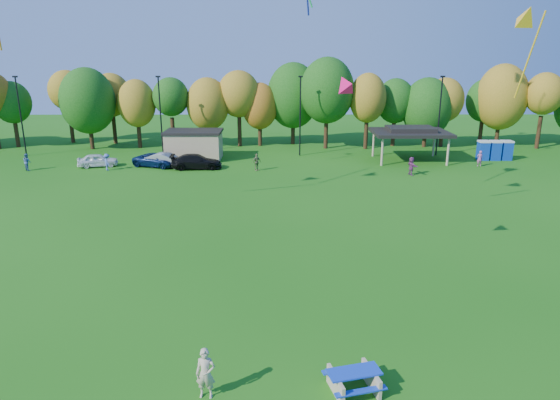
{
  "coord_description": "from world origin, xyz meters",
  "views": [
    {
      "loc": [
        -0.61,
        -17.53,
        11.64
      ],
      "look_at": [
        -0.49,
        6.0,
        4.65
      ],
      "focal_mm": 32.0,
      "sensor_mm": 36.0,
      "label": 1
    }
  ],
  "objects_px": {
    "picnic_table": "(354,379)",
    "car_c": "(157,160)",
    "car_d": "(196,162)",
    "porta_potties": "(495,150)",
    "car_b": "(167,160)",
    "kite_flyer": "(206,373)",
    "car_a": "(98,160)"
  },
  "relations": [
    {
      "from": "picnic_table",
      "to": "car_c",
      "type": "distance_m",
      "value": 39.69
    },
    {
      "from": "picnic_table",
      "to": "car_d",
      "type": "xyz_separation_m",
      "value": [
        -11.11,
        35.48,
        0.28
      ]
    },
    {
      "from": "porta_potties",
      "to": "car_d",
      "type": "relative_size",
      "value": 0.72
    },
    {
      "from": "car_b",
      "to": "picnic_table",
      "type": "bearing_deg",
      "value": -143.85
    },
    {
      "from": "kite_flyer",
      "to": "car_d",
      "type": "height_order",
      "value": "kite_flyer"
    },
    {
      "from": "porta_potties",
      "to": "kite_flyer",
      "type": "distance_m",
      "value": 48.17
    },
    {
      "from": "porta_potties",
      "to": "car_d",
      "type": "xyz_separation_m",
      "value": [
        -32.73,
        -4.25,
        -0.34
      ]
    },
    {
      "from": "porta_potties",
      "to": "car_b",
      "type": "xyz_separation_m",
      "value": [
        -35.96,
        -3.49,
        -0.36
      ]
    },
    {
      "from": "porta_potties",
      "to": "car_b",
      "type": "distance_m",
      "value": 36.13
    },
    {
      "from": "car_a",
      "to": "car_d",
      "type": "height_order",
      "value": "car_d"
    },
    {
      "from": "porta_potties",
      "to": "car_b",
      "type": "bearing_deg",
      "value": -174.45
    },
    {
      "from": "car_c",
      "to": "picnic_table",
      "type": "bearing_deg",
      "value": -137.55
    },
    {
      "from": "car_a",
      "to": "car_b",
      "type": "xyz_separation_m",
      "value": [
        7.34,
        -0.26,
        0.04
      ]
    },
    {
      "from": "car_b",
      "to": "car_d",
      "type": "bearing_deg",
      "value": -88.74
    },
    {
      "from": "porta_potties",
      "to": "car_b",
      "type": "relative_size",
      "value": 0.84
    },
    {
      "from": "picnic_table",
      "to": "car_b",
      "type": "xyz_separation_m",
      "value": [
        -14.34,
        36.24,
        0.26
      ]
    },
    {
      "from": "kite_flyer",
      "to": "car_c",
      "type": "height_order",
      "value": "kite_flyer"
    },
    {
      "from": "car_c",
      "to": "car_d",
      "type": "distance_m",
      "value": 4.5
    },
    {
      "from": "car_c",
      "to": "car_b",
      "type": "bearing_deg",
      "value": -85.58
    },
    {
      "from": "picnic_table",
      "to": "car_b",
      "type": "distance_m",
      "value": 38.98
    },
    {
      "from": "kite_flyer",
      "to": "picnic_table",
      "type": "bearing_deg",
      "value": 6.53
    },
    {
      "from": "car_a",
      "to": "car_c",
      "type": "xyz_separation_m",
      "value": [
        6.19,
        0.05,
        -0.01
      ]
    },
    {
      "from": "car_a",
      "to": "car_d",
      "type": "distance_m",
      "value": 10.61
    },
    {
      "from": "car_d",
      "to": "car_b",
      "type": "bearing_deg",
      "value": 73.05
    },
    {
      "from": "picnic_table",
      "to": "porta_potties",
      "type": "bearing_deg",
      "value": 47.15
    },
    {
      "from": "kite_flyer",
      "to": "car_a",
      "type": "distance_m",
      "value": 40.3
    },
    {
      "from": "car_c",
      "to": "porta_potties",
      "type": "bearing_deg",
      "value": -65.6
    },
    {
      "from": "picnic_table",
      "to": "kite_flyer",
      "type": "distance_m",
      "value": 5.24
    },
    {
      "from": "porta_potties",
      "to": "car_a",
      "type": "relative_size",
      "value": 0.92
    },
    {
      "from": "car_b",
      "to": "car_d",
      "type": "height_order",
      "value": "car_d"
    },
    {
      "from": "kite_flyer",
      "to": "car_c",
      "type": "bearing_deg",
      "value": 109.07
    },
    {
      "from": "porta_potties",
      "to": "car_a",
      "type": "height_order",
      "value": "porta_potties"
    }
  ]
}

